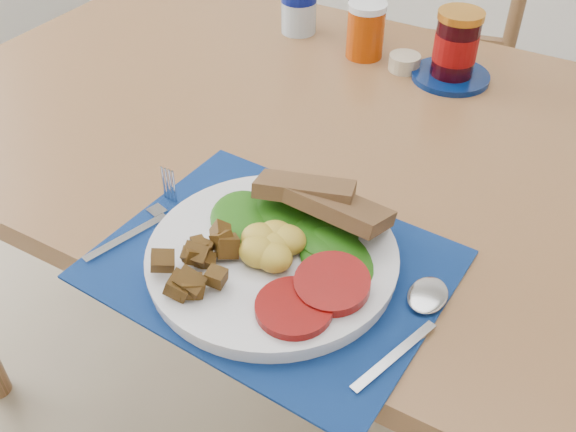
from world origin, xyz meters
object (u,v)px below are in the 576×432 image
(chair_far, at_px, (434,69))
(jam_on_saucer, at_px, (455,50))
(juice_glass, at_px, (366,32))
(breakfast_plate, at_px, (266,251))

(chair_far, bearing_deg, jam_on_saucer, 96.49)
(juice_glass, bearing_deg, jam_on_saucer, -1.74)
(juice_glass, distance_m, jam_on_saucer, 0.18)
(chair_far, distance_m, jam_on_saucer, 0.54)
(chair_far, xyz_separation_m, jam_on_saucer, (0.16, -0.43, 0.27))
(juice_glass, height_order, jam_on_saucer, jam_on_saucer)
(breakfast_plate, distance_m, juice_glass, 0.62)
(chair_far, bearing_deg, breakfast_plate, 83.22)
(breakfast_plate, bearing_deg, jam_on_saucer, 77.05)
(chair_far, height_order, juice_glass, chair_far)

